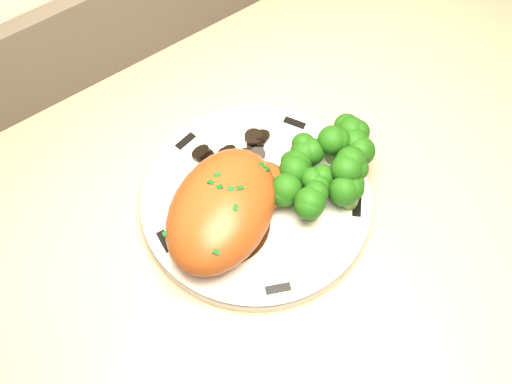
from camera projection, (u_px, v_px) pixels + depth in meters
plate at (256, 201)px, 0.67m from camera, size 0.30×0.30×0.02m
rim_accent_0 at (186, 141)px, 0.70m from camera, size 0.03×0.01×0.00m
rim_accent_1 at (165, 241)px, 0.64m from camera, size 0.01×0.03×0.00m
rim_accent_2 at (278, 289)px, 0.61m from camera, size 0.03×0.02×0.00m
rim_accent_3 at (357, 206)px, 0.66m from camera, size 0.02×0.02×0.00m
rim_accent_4 at (295, 123)px, 0.71m from camera, size 0.02×0.03×0.00m
gravy_pool at (223, 223)px, 0.65m from camera, size 0.10×0.10×0.00m
chicken_breast at (226, 207)px, 0.63m from camera, size 0.18×0.16×0.06m
mushroom_pile at (239, 156)px, 0.69m from camera, size 0.08×0.06×0.02m
broccoli_florets at (326, 168)px, 0.66m from camera, size 0.12×0.09×0.04m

